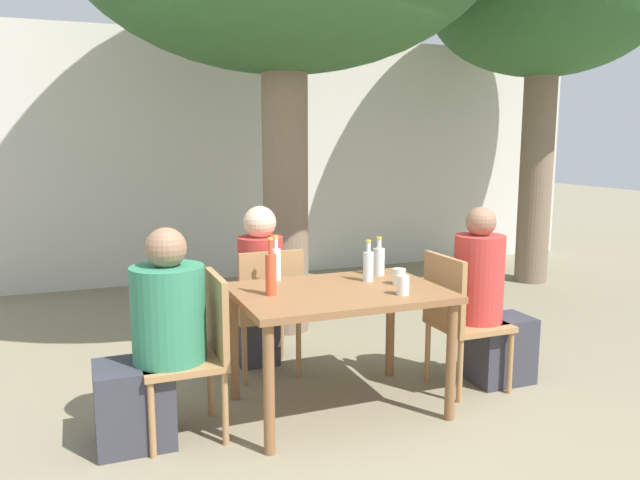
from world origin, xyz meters
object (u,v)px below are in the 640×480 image
(patio_chair_0, at_px, (197,346))
(drinking_glass_0, at_px, (399,277))
(person_seated_2, at_px, (257,295))
(water_bottle_1, at_px, (368,265))
(water_bottle_2, at_px, (379,260))
(tree_far, at_px, (545,5))
(dining_table_front, at_px, (339,305))
(patio_chair_1, at_px, (458,314))
(person_seated_1, at_px, (489,307))
(water_bottle_0, at_px, (276,263))
(drinking_glass_1, at_px, (403,285))
(patio_chair_2, at_px, (267,305))
(person_seated_0, at_px, (154,347))
(soda_bottle_3, at_px, (271,273))

(patio_chair_0, xyz_separation_m, drinking_glass_0, (1.23, -0.02, 0.29))
(person_seated_2, xyz_separation_m, water_bottle_1, (0.50, -0.77, 0.32))
(water_bottle_1, height_order, water_bottle_2, water_bottle_1)
(tree_far, bearing_deg, water_bottle_1, -145.01)
(dining_table_front, height_order, patio_chair_1, patio_chair_1)
(person_seated_1, bearing_deg, water_bottle_0, 74.56)
(drinking_glass_1, bearing_deg, patio_chair_1, 24.51)
(patio_chair_2, bearing_deg, person_seated_0, 38.78)
(patio_chair_1, height_order, soda_bottle_3, soda_bottle_3)
(person_seated_1, relative_size, water_bottle_2, 4.77)
(patio_chair_1, xyz_separation_m, water_bottle_0, (-1.11, 0.37, 0.35))
(patio_chair_2, distance_m, drinking_glass_0, 0.98)
(patio_chair_0, distance_m, drinking_glass_1, 1.20)
(person_seated_0, height_order, soda_bottle_3, person_seated_0)
(water_bottle_0, xyz_separation_m, soda_bottle_3, (-0.14, -0.35, 0.02))
(water_bottle_2, bearing_deg, water_bottle_1, -137.01)
(water_bottle_0, distance_m, drinking_glass_0, 0.77)
(water_bottle_1, bearing_deg, patio_chair_1, -12.82)
(person_seated_1, bearing_deg, person_seated_2, 55.64)
(person_seated_0, bearing_deg, patio_chair_0, 90.00)
(dining_table_front, height_order, patio_chair_0, patio_chair_0)
(patio_chair_1, xyz_separation_m, soda_bottle_3, (-1.25, 0.02, 0.37))
(water_bottle_0, bearing_deg, patio_chair_0, -147.02)
(patio_chair_0, relative_size, drinking_glass_0, 9.16)
(water_bottle_1, relative_size, drinking_glass_0, 2.66)
(patio_chair_1, distance_m, person_seated_1, 0.24)
(dining_table_front, height_order, water_bottle_1, water_bottle_1)
(tree_far, bearing_deg, drinking_glass_0, -142.01)
(water_bottle_1, bearing_deg, patio_chair_0, -173.11)
(person_seated_0, bearing_deg, patio_chair_1, 90.00)
(patio_chair_0, bearing_deg, water_bottle_0, 122.98)
(tree_far, distance_m, dining_table_front, 4.78)
(patio_chair_0, xyz_separation_m, patio_chair_2, (0.60, 0.67, 0.00))
(tree_far, distance_m, patio_chair_1, 4.31)
(patio_chair_1, relative_size, water_bottle_0, 3.19)
(person_seated_1, distance_m, soda_bottle_3, 1.53)
(patio_chair_0, xyz_separation_m, patio_chair_1, (1.68, 0.00, 0.00))
(patio_chair_2, height_order, person_seated_1, person_seated_1)
(water_bottle_2, relative_size, drinking_glass_1, 2.23)
(person_seated_1, xyz_separation_m, person_seated_2, (-1.32, 0.90, -0.01))
(patio_chair_1, relative_size, water_bottle_1, 3.44)
(drinking_glass_1, bearing_deg, patio_chair_2, 120.17)
(patio_chair_0, relative_size, water_bottle_0, 3.19)
(dining_table_front, height_order, patio_chair_2, patio_chair_2)
(patio_chair_0, xyz_separation_m, person_seated_0, (-0.23, -0.00, 0.02))
(person_seated_2, bearing_deg, person_seated_1, 145.64)
(water_bottle_0, bearing_deg, water_bottle_1, -24.43)
(person_seated_1, bearing_deg, soda_bottle_3, 89.26)
(soda_bottle_3, relative_size, drinking_glass_0, 3.38)
(patio_chair_1, bearing_deg, soda_bottle_3, 89.12)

